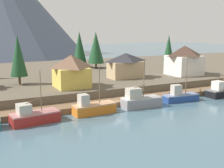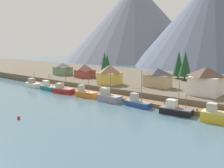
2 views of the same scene
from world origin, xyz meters
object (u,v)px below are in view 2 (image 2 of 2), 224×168
at_px(conifer_mid_right, 105,63).
at_px(conifer_back_left, 107,63).
at_px(fishing_boat_teal, 48,87).
at_px(fishing_boat_orange, 85,93).
at_px(fishing_boat_black, 175,110).
at_px(house_red, 85,71).
at_px(house_white, 206,81).
at_px(house_green, 63,69).
at_px(house_tan, 158,77).
at_px(conifer_near_right, 179,63).
at_px(fishing_boat_red, 63,90).
at_px(conifer_near_left, 185,64).
at_px(fishing_boat_grey, 108,97).
at_px(fishing_boat_yellow, 219,116).
at_px(fishing_boat_white, 33,84).
at_px(channel_buoy, 19,117).
at_px(house_yellow, 110,74).
at_px(fishing_boat_blue, 137,103).

height_order(conifer_mid_right, conifer_back_left, conifer_mid_right).
xyz_separation_m(fishing_boat_teal, fishing_boat_orange, (18.29, 0.11, 0.07)).
xyz_separation_m(fishing_boat_black, house_red, (-47.27, 18.16, 4.11)).
xyz_separation_m(fishing_boat_teal, house_white, (49.15, 13.74, 5.25)).
bearing_deg(conifer_mid_right, house_green, -177.71).
bearing_deg(conifer_mid_right, fishing_boat_black, -26.89).
height_order(house_tan, conifer_near_right, conifer_near_right).
relative_size(fishing_boat_red, conifer_near_left, 0.74).
height_order(fishing_boat_teal, fishing_boat_grey, fishing_boat_grey).
bearing_deg(fishing_boat_teal, conifer_near_right, 56.42).
bearing_deg(fishing_boat_red, conifer_near_left, 47.43).
xyz_separation_m(fishing_boat_orange, fishing_boat_black, (29.01, -0.31, 0.01)).
bearing_deg(fishing_boat_black, fishing_boat_yellow, -4.54).
bearing_deg(fishing_boat_white, channel_buoy, -32.40).
relative_size(fishing_boat_yellow, conifer_near_left, 0.68).
xyz_separation_m(house_red, channel_buoy, (23.05, -42.51, -4.87)).
bearing_deg(conifer_mid_right, fishing_boat_teal, -117.20).
bearing_deg(fishing_boat_white, house_yellow, 27.13).
distance_m(fishing_boat_orange, conifer_back_left, 35.73).
height_order(fishing_boat_black, house_white, house_white).
height_order(fishing_boat_red, fishing_boat_yellow, fishing_boat_red).
xyz_separation_m(house_tan, conifer_back_left, (-32.63, 14.42, 2.09)).
relative_size(fishing_boat_orange, house_tan, 0.95).
distance_m(fishing_boat_grey, house_yellow, 15.09).
relative_size(fishing_boat_yellow, house_white, 0.93).
height_order(fishing_boat_orange, fishing_boat_black, fishing_boat_orange).
height_order(fishing_boat_white, fishing_boat_red, fishing_boat_red).
bearing_deg(house_tan, conifer_near_right, 98.22).
xyz_separation_m(fishing_boat_yellow, house_green, (-70.26, 18.12, 3.81)).
xyz_separation_m(fishing_boat_yellow, conifer_near_right, (-26.35, 38.70, 7.13)).
relative_size(fishing_boat_black, house_white, 0.95).
height_order(fishing_boat_grey, conifer_back_left, conifer_back_left).
bearing_deg(conifer_near_left, conifer_near_right, 141.54).
bearing_deg(conifer_back_left, house_white, -19.38).
xyz_separation_m(fishing_boat_white, conifer_back_left, (10.16, 30.69, 6.53)).
relative_size(fishing_boat_orange, fishing_boat_yellow, 1.09).
bearing_deg(conifer_near_left, fishing_boat_grey, -101.07).
distance_m(fishing_boat_grey, house_white, 26.19).
distance_m(fishing_boat_teal, conifer_back_left, 31.39).
distance_m(fishing_boat_grey, conifer_back_left, 40.99).
bearing_deg(fishing_boat_blue, house_green, 164.92).
relative_size(fishing_boat_black, conifer_mid_right, 0.72).
height_order(fishing_boat_orange, channel_buoy, fishing_boat_orange).
bearing_deg(conifer_near_right, house_green, -154.89).
bearing_deg(fishing_boat_blue, house_yellow, 152.96).
xyz_separation_m(fishing_boat_grey, fishing_boat_yellow, (29.33, -0.19, -0.01)).
relative_size(fishing_boat_teal, conifer_back_left, 0.82).
relative_size(fishing_boat_blue, fishing_boat_black, 1.25).
xyz_separation_m(conifer_near_right, conifer_back_left, (-29.42, -7.83, -0.81)).
distance_m(house_yellow, conifer_back_left, 26.18).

